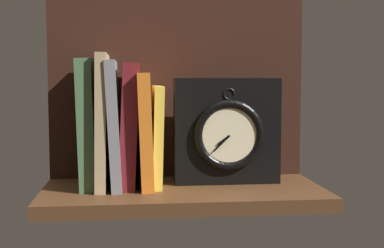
{
  "coord_description": "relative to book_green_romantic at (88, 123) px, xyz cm",
  "views": [
    {
      "loc": [
        -9.64,
        -101.02,
        20.85
      ],
      "look_at": [
        2.05,
        3.15,
        11.85
      ],
      "focal_mm": 50.65,
      "sensor_mm": 36.0,
      "label": 1
    }
  ],
  "objects": [
    {
      "name": "ground_plane",
      "position": [
        17.93,
        -3.15,
        -13.41
      ],
      "size": [
        52.97,
        25.61,
        2.5
      ],
      "primitive_type": "cube",
      "color": "#4C2D19"
    },
    {
      "name": "back_panel",
      "position": [
        17.93,
        9.05,
        8.0
      ],
      "size": [
        52.97,
        1.2,
        40.32
      ],
      "primitive_type": "cube",
      "color": "black",
      "rests_on": "ground_plane"
    },
    {
      "name": "book_yellow_seinlanguage",
      "position": [
        13.17,
        0.0,
        -2.54
      ],
      "size": [
        2.36,
        12.97,
        19.29
      ],
      "primitive_type": "cube",
      "rotation": [
        0.0,
        0.03,
        0.0
      ],
      "color": "gold",
      "rests_on": "ground_plane"
    },
    {
      "name": "book_orange_pandolfini",
      "position": [
        10.8,
        0.0,
        -1.31
      ],
      "size": [
        3.05,
        16.68,
        21.77
      ],
      "primitive_type": "cube",
      "rotation": [
        0.0,
        -0.03,
        0.0
      ],
      "color": "orange",
      "rests_on": "ground_plane"
    },
    {
      "name": "framed_clock",
      "position": [
        26.96,
        0.34,
        -1.87
      ],
      "size": [
        20.76,
        6.2,
        20.76
      ],
      "color": "black",
      "rests_on": "ground_plane"
    },
    {
      "name": "book_green_romantic",
      "position": [
        0.0,
        0.0,
        0.0
      ],
      "size": [
        3.56,
        13.75,
        24.39
      ],
      "primitive_type": "cube",
      "rotation": [
        0.0,
        -0.02,
        0.0
      ],
      "color": "#476B44",
      "rests_on": "ground_plane"
    },
    {
      "name": "book_gray_chess",
      "position": [
        5.01,
        0.0,
        -0.16
      ],
      "size": [
        3.03,
        16.9,
        24.07
      ],
      "primitive_type": "cube",
      "rotation": [
        0.0,
        -0.05,
        0.0
      ],
      "color": "gray",
      "rests_on": "ground_plane"
    },
    {
      "name": "book_maroon_dawkins",
      "position": [
        7.81,
        0.0,
        -0.39
      ],
      "size": [
        4.2,
        13.57,
        23.67
      ],
      "primitive_type": "cube",
      "rotation": [
        0.0,
        0.05,
        0.0
      ],
      "color": "maroon",
      "rests_on": "ground_plane"
    },
    {
      "name": "book_tan_shortstories",
      "position": [
        2.77,
        0.0,
        0.5
      ],
      "size": [
        2.34,
        16.18,
        25.35
      ],
      "primitive_type": "cube",
      "rotation": [
        0.0,
        0.01,
        0.0
      ],
      "color": "tan",
      "rests_on": "ground_plane"
    }
  ]
}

